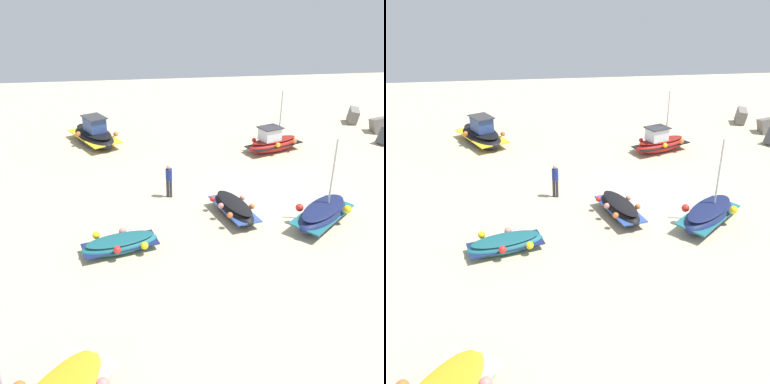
% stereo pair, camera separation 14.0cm
% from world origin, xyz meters
% --- Properties ---
extents(ground_plane, '(57.47, 57.47, 0.00)m').
position_xyz_m(ground_plane, '(0.00, 0.00, 0.00)').
color(ground_plane, beige).
extents(fishing_boat_0, '(3.28, 1.95, 0.84)m').
position_xyz_m(fishing_boat_0, '(1.60, -1.92, 0.42)').
color(fishing_boat_0, black).
rests_on(fishing_boat_0, ground_plane).
extents(fishing_boat_1, '(3.43, 3.63, 3.82)m').
position_xyz_m(fishing_boat_1, '(2.74, 1.74, 0.48)').
color(fishing_boat_1, navy).
rests_on(fishing_boat_1, ground_plane).
extents(fishing_boat_2, '(4.89, 3.71, 1.85)m').
position_xyz_m(fishing_boat_2, '(-9.16, -8.66, 0.61)').
color(fishing_boat_2, black).
rests_on(fishing_boat_2, ground_plane).
extents(fishing_boat_3, '(1.80, 3.20, 0.71)m').
position_xyz_m(fishing_boat_3, '(3.69, -6.93, 0.32)').
color(fishing_boat_3, '#1E6670').
rests_on(fishing_boat_3, ground_plane).
extents(fishing_boat_5, '(2.60, 3.88, 3.73)m').
position_xyz_m(fishing_boat_5, '(-6.20, 2.31, 0.56)').
color(fishing_boat_5, maroon).
rests_on(fishing_boat_5, ground_plane).
extents(person_walking, '(0.32, 0.32, 1.69)m').
position_xyz_m(person_walking, '(-0.78, -4.60, 0.98)').
color(person_walking, '#2D2D38').
rests_on(person_walking, ground_plane).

